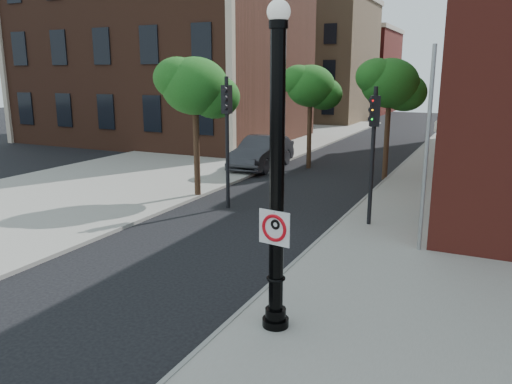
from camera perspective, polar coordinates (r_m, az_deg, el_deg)
The scene contains 16 objects.
ground at distance 11.12m, azimuth -12.84°, elevation -12.81°, with size 120.00×120.00×0.00m, color black.
sidewalk_right at distance 18.36m, azimuth 23.53°, elevation -2.88°, with size 8.00×60.00×0.12m, color gray.
sidewalk_left at distance 30.34m, azimuth -5.23°, elevation 4.23°, with size 10.00×50.00×0.12m, color gray.
curb_edge at distance 18.85m, azimuth 11.50°, elevation -1.58°, with size 0.10×60.00×0.14m, color gray.
victorian_building at distance 38.99m, azimuth -10.14°, elevation 18.90°, with size 18.60×14.60×17.95m.
bg_building_tan_a at distance 54.90m, azimuth 6.22°, elevation 14.48°, with size 12.00×12.00×12.00m, color #896A4A.
bg_building_red at distance 68.24m, azimuth 10.24°, elevation 13.27°, with size 12.00×12.00×10.00m, color maroon.
lamppost at distance 8.98m, azimuth 2.40°, elevation 0.17°, with size 0.51×0.51×6.04m.
no_parking_sign at distance 9.01m, azimuth 2.12°, elevation -4.08°, with size 0.64×0.14×0.64m.
parked_car at distance 26.13m, azimuth 0.67°, elevation 4.55°, with size 1.78×5.11×1.68m, color #28282C.
traffic_signal_left at distance 17.95m, azimuth -3.35°, elevation 8.10°, with size 0.33×0.40×4.75m.
traffic_signal_right at distance 15.95m, azimuth 13.25°, elevation 6.43°, with size 0.36×0.40×4.47m.
utility_pole at distance 13.93m, azimuth 18.89°, elevation 4.17°, with size 0.11×0.11×5.58m, color #999999.
street_tree_a at distance 19.62m, azimuth -6.84°, elevation 11.76°, with size 3.04×2.75×5.48m.
street_tree_b at distance 26.08m, azimuth 6.34°, elevation 11.81°, with size 2.94×2.66×5.30m.
street_tree_c at distance 23.76m, azimuth 15.16°, elevation 11.76°, with size 3.07×2.78×5.54m.
Camera 1 is at (6.37, -7.72, 4.84)m, focal length 35.00 mm.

